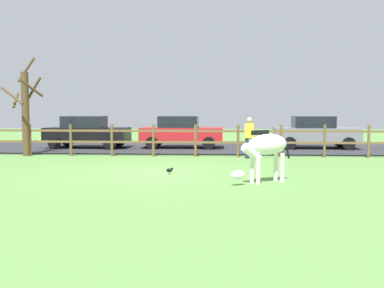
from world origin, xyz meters
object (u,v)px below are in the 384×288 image
(crow_on_grass, at_px, (170,170))
(parked_car_grey, at_px, (315,132))
(parked_car_red, at_px, (181,132))
(parked_car_black, at_px, (87,132))
(visitor_near_fence, at_px, (249,136))
(zebra, at_px, (265,148))
(bare_tree, at_px, (25,110))

(crow_on_grass, distance_m, parked_car_grey, 10.69)
(parked_car_red, distance_m, parked_car_black, 4.63)
(parked_car_red, distance_m, visitor_near_fence, 5.13)
(parked_car_grey, bearing_deg, parked_car_black, -177.85)
(crow_on_grass, relative_size, parked_car_grey, 0.05)
(parked_car_grey, relative_size, visitor_near_fence, 2.46)
(visitor_near_fence, bearing_deg, zebra, -89.68)
(bare_tree, xyz_separation_m, zebra, (9.28, -6.32, -1.01))
(zebra, xyz_separation_m, parked_car_red, (-3.10, 10.00, -0.08))
(zebra, xyz_separation_m, parked_car_black, (-7.72, 9.74, -0.08))
(zebra, relative_size, parked_car_black, 0.42)
(parked_car_black, xyz_separation_m, parked_car_grey, (11.15, 0.42, 0.00))
(zebra, bearing_deg, parked_car_black, 128.42)
(parked_car_red, bearing_deg, bare_tree, -149.22)
(bare_tree, distance_m, parked_car_red, 7.28)
(parked_car_red, xyz_separation_m, visitor_near_fence, (3.07, -4.11, 0.06))
(zebra, relative_size, visitor_near_fence, 1.04)
(bare_tree, xyz_separation_m, crow_on_grass, (6.58, -4.88, -1.80))
(parked_car_black, distance_m, parked_car_grey, 11.16)
(parked_car_red, bearing_deg, zebra, -72.79)
(bare_tree, height_order, visitor_near_fence, bare_tree)
(crow_on_grass, bearing_deg, parked_car_grey, 54.88)
(bare_tree, distance_m, parked_car_grey, 13.33)
(parked_car_red, bearing_deg, visitor_near_fence, -53.29)
(parked_car_red, xyz_separation_m, parked_car_black, (-4.63, -0.26, 0.00))
(parked_car_grey, height_order, visitor_near_fence, visitor_near_fence)
(parked_car_red, bearing_deg, crow_on_grass, -87.37)
(bare_tree, bearing_deg, parked_car_black, 65.48)
(zebra, xyz_separation_m, visitor_near_fence, (-0.03, 5.89, -0.02))
(crow_on_grass, xyz_separation_m, parked_car_grey, (6.13, 8.72, 0.72))
(parked_car_red, distance_m, parked_car_grey, 6.53)
(zebra, bearing_deg, parked_car_red, 107.21)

